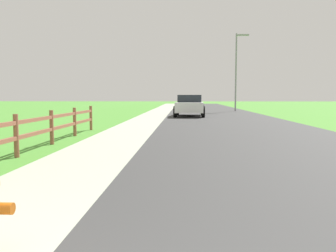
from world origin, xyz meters
The scene contains 7 objects.
ground_plane centered at (0.00, 25.00, 0.00)m, with size 120.00×120.00×0.00m, color #4A8C31.
road_asphalt centered at (3.50, 27.00, 0.00)m, with size 7.00×66.00×0.01m, color #363636.
curb_concrete centered at (-3.00, 27.00, 0.00)m, with size 6.00×66.00×0.01m, color #A5AD96.
grass_verge centered at (-4.50, 27.00, 0.01)m, with size 5.00×66.00×0.00m, color #4A8C31.
rail_fence centered at (-2.58, 6.53, 0.57)m, with size 0.11×12.51×0.98m.
parked_suv_white centered at (1.56, 22.59, 0.74)m, with size 2.13×4.28×1.44m.
street_lamp centered at (5.92, 30.43, 4.07)m, with size 1.17×0.20×6.91m.
Camera 1 is at (1.15, -0.91, 1.38)m, focal length 36.80 mm.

